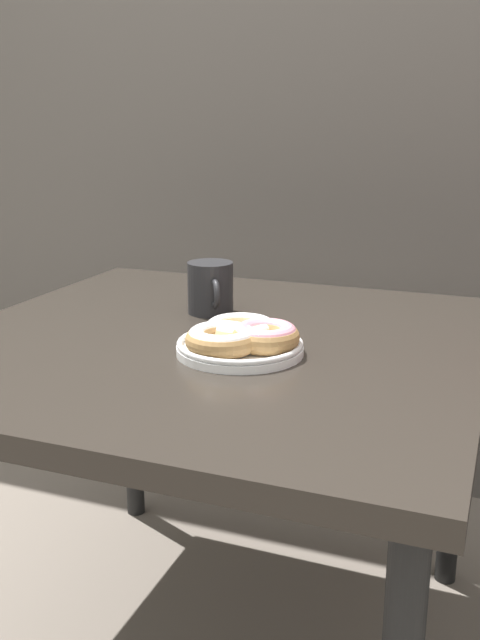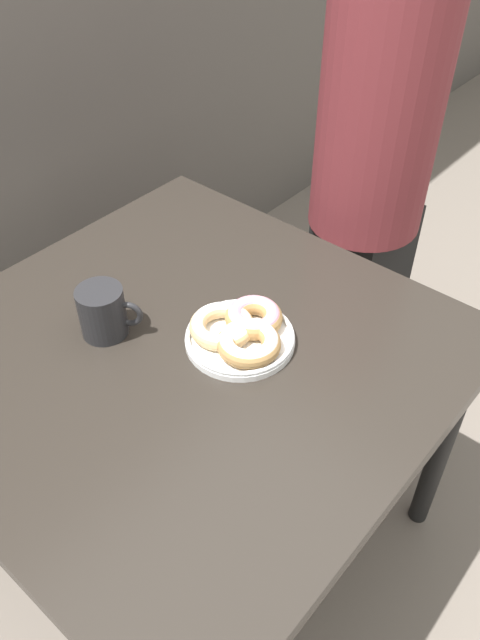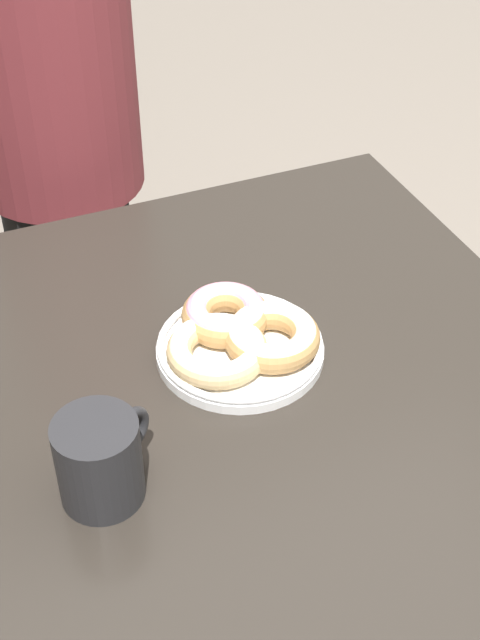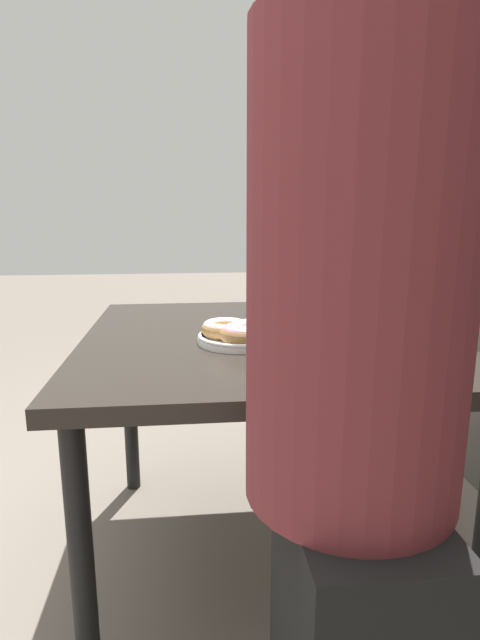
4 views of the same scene
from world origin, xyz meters
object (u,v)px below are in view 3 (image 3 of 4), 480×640
dining_table (212,453)px  coffee_mug (100,459)px  person_figure (53,122)px  donut_plate (239,337)px

dining_table → coffee_mug: coffee_mug is taller
dining_table → person_figure: (0.72, 0.02, 0.13)m
dining_table → donut_plate: donut_plate is taller
dining_table → person_figure: size_ratio=0.68×
dining_table → coffee_mug: (-0.07, 0.15, 0.13)m
person_figure → coffee_mug: bearing=170.4°
donut_plate → coffee_mug: 0.28m
donut_plate → person_figure: 0.64m
dining_table → donut_plate: 0.15m
coffee_mug → donut_plate: bearing=-55.5°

